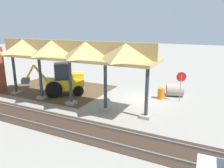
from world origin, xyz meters
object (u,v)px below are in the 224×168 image
Objects in this scene: backhoe at (64,81)px; traffic_barrel at (161,94)px; stop_sign at (181,80)px; concrete_pipe at (175,90)px.

backhoe is 5.29× the size of traffic_barrel.
backhoe is 8.45m from traffic_barrel.
concrete_pipe is at bearing -63.32° from stop_sign.
stop_sign is 2.00m from traffic_barrel.
stop_sign is 0.51× the size of backhoe.
stop_sign reaches higher than concrete_pipe.
backhoe is (9.50, 2.64, -0.48)m from stop_sign.
traffic_barrel is (-7.98, -2.66, -0.82)m from backhoe.
traffic_barrel is at bearing 55.05° from concrete_pipe.
concrete_pipe reaches higher than traffic_barrel.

